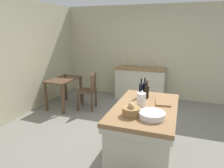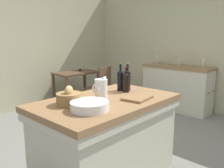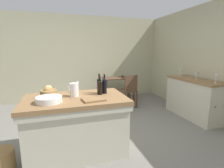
# 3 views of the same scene
# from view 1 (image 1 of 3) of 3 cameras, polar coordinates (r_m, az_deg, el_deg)

# --- Properties ---
(ground_plane) EXTENTS (6.76, 6.76, 0.00)m
(ground_plane) POSITION_cam_1_polar(r_m,az_deg,el_deg) (3.85, 3.85, -15.12)
(ground_plane) COLOR slate
(wall_back) EXTENTS (5.32, 0.12, 2.60)m
(wall_back) POSITION_cam_1_polar(r_m,az_deg,el_deg) (4.77, -27.69, 5.75)
(wall_back) COLOR #B7B28E
(wall_back) RESTS_ON ground
(wall_right) EXTENTS (0.12, 5.20, 2.60)m
(wall_right) POSITION_cam_1_polar(r_m,az_deg,el_deg) (5.91, 10.99, 8.77)
(wall_right) COLOR #B7B28E
(wall_right) RESTS_ON ground
(island_table) EXTENTS (1.46, 0.89, 0.87)m
(island_table) POSITION_cam_1_polar(r_m,az_deg,el_deg) (3.14, 9.13, -13.06)
(island_table) COLOR olive
(island_table) RESTS_ON ground
(side_cabinet) EXTENTS (0.52, 1.40, 0.90)m
(side_cabinet) POSITION_cam_1_polar(r_m,az_deg,el_deg) (5.77, 7.99, 0.17)
(side_cabinet) COLOR olive
(side_cabinet) RESTS_ON ground
(writing_desk) EXTENTS (0.93, 0.60, 0.80)m
(writing_desk) POSITION_cam_1_polar(r_m,az_deg,el_deg) (5.23, -13.54, 0.22)
(writing_desk) COLOR #513826
(writing_desk) RESTS_ON ground
(wooden_chair) EXTENTS (0.45, 0.45, 0.91)m
(wooden_chair) POSITION_cam_1_polar(r_m,az_deg,el_deg) (4.99, -6.56, -1.66)
(wooden_chair) COLOR #513826
(wooden_chair) RESTS_ON ground
(pitcher) EXTENTS (0.17, 0.13, 0.24)m
(pitcher) POSITION_cam_1_polar(r_m,az_deg,el_deg) (2.94, 8.29, -4.39)
(pitcher) COLOR white
(pitcher) RESTS_ON island_table
(wash_bowl) EXTENTS (0.34, 0.34, 0.08)m
(wash_bowl) POSITION_cam_1_polar(r_m,az_deg,el_deg) (2.62, 11.25, -8.61)
(wash_bowl) COLOR white
(wash_bowl) RESTS_ON island_table
(bread_basket) EXTENTS (0.23, 0.23, 0.18)m
(bread_basket) POSITION_cam_1_polar(r_m,az_deg,el_deg) (2.64, 5.47, -7.56)
(bread_basket) COLOR olive
(bread_basket) RESTS_ON island_table
(cutting_board) EXTENTS (0.33, 0.26, 0.02)m
(cutting_board) POSITION_cam_1_polar(r_m,az_deg,el_deg) (3.15, 14.27, -5.09)
(cutting_board) COLOR olive
(cutting_board) RESTS_ON island_table
(wine_bottle_dark) EXTENTS (0.07, 0.07, 0.32)m
(wine_bottle_dark) POSITION_cam_1_polar(r_m,az_deg,el_deg) (3.38, 9.21, -1.29)
(wine_bottle_dark) COLOR black
(wine_bottle_dark) RESTS_ON island_table
(wine_bottle_amber) EXTENTS (0.07, 0.07, 0.32)m
(wine_bottle_amber) POSITION_cam_1_polar(r_m,az_deg,el_deg) (3.32, 8.22, -1.54)
(wine_bottle_amber) COLOR black
(wine_bottle_amber) RESTS_ON island_table
(wine_bottle_green) EXTENTS (0.07, 0.07, 0.29)m
(wine_bottle_green) POSITION_cam_1_polar(r_m,az_deg,el_deg) (3.30, 9.81, -1.97)
(wine_bottle_green) COLOR black
(wine_bottle_green) RESTS_ON island_table
(wine_glass_far_left) EXTENTS (0.07, 0.07, 0.17)m
(wine_glass_far_left) POSITION_cam_1_polar(r_m,az_deg,el_deg) (5.61, 13.25, 5.43)
(wine_glass_far_left) COLOR white
(wine_glass_far_left) RESTS_ON side_cabinet
(wine_glass_left) EXTENTS (0.07, 0.07, 0.16)m
(wine_glass_left) POSITION_cam_1_polar(r_m,az_deg,el_deg) (5.68, 8.20, 5.70)
(wine_glass_left) COLOR white
(wine_glass_left) RESTS_ON side_cabinet
(wine_glass_middle) EXTENTS (0.07, 0.07, 0.19)m
(wine_glass_middle) POSITION_cam_1_polar(r_m,az_deg,el_deg) (5.74, 3.38, 6.13)
(wine_glass_middle) COLOR white
(wine_glass_middle) RESTS_ON side_cabinet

